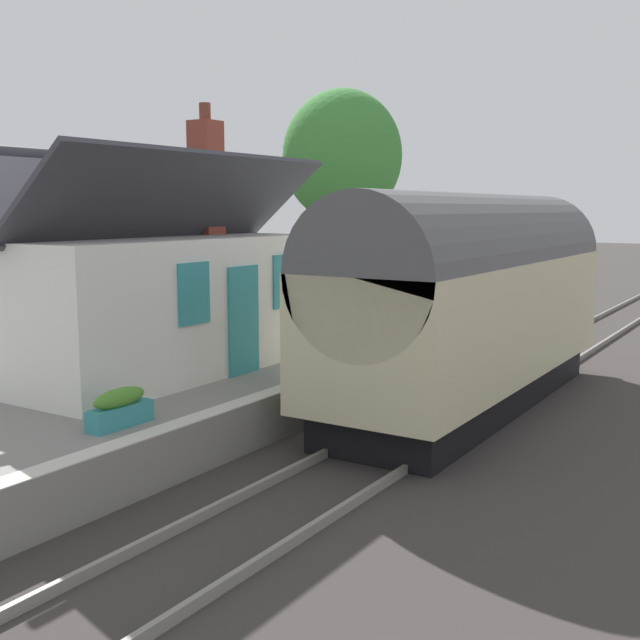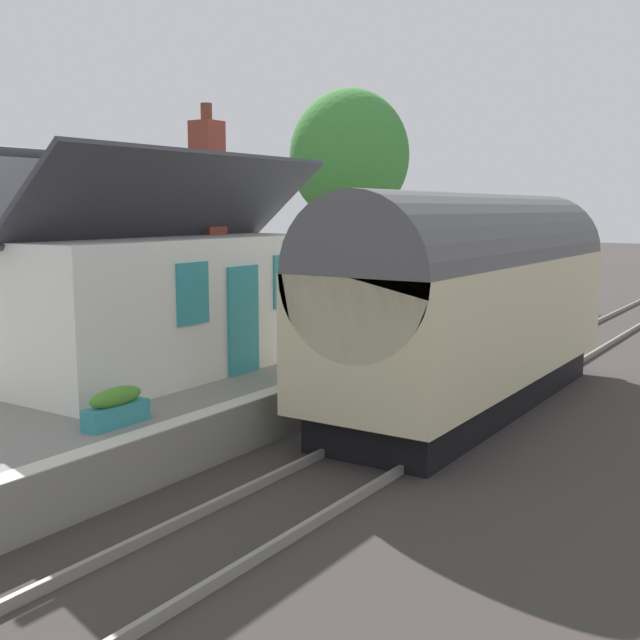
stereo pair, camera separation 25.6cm
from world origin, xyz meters
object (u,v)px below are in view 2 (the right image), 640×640
Objects in this scene: planter_corner_building at (116,407)px; lamp_post_platform at (353,245)px; bench_mid_platform at (468,291)px; tree_distant at (349,156)px; bench_by_lamp at (433,299)px; planter_edge_far at (364,296)px; planter_bench_left at (351,308)px; station_building at (150,297)px; planter_under_sign at (502,298)px; train at (472,299)px; planter_edge_near at (534,289)px; planter_by_door at (331,310)px; bench_near_building at (380,309)px.

planter_corner_building is 0.32× the size of lamp_post_platform.
bench_mid_platform is 0.16× the size of tree_distant.
planter_corner_building is (-13.64, -1.28, -0.20)m from bench_by_lamp.
planter_edge_far is 0.22× the size of lamp_post_platform.
station_building is at bearing 178.92° from planter_bench_left.
planter_under_sign is 4.45m from planter_edge_far.
planter_bench_left is (10.60, 2.33, 0.18)m from planter_corner_building.
train reaches higher than planter_corner_building.
train reaches higher than lamp_post_platform.
bench_by_lamp is 3.22m from planter_bench_left.
tree_distant is at bearing 18.77° from station_building.
planter_under_sign is at bearing -59.30° from planter_edge_far.
planter_by_door is (-7.53, 3.45, -0.16)m from planter_edge_near.
station_building reaches higher than planter_by_door.
planter_edge_near is at bearing -8.58° from planter_under_sign.
train is 14.79× the size of planter_under_sign.
tree_distant reaches higher than planter_corner_building.
bench_by_lamp reaches higher than planter_edge_far.
planter_by_door is at bearing 71.39° from planter_bench_left.
planter_by_door is (10.89, 3.19, 0.02)m from planter_corner_building.
planter_edge_near is (7.69, -1.75, -0.02)m from bench_near_building.
train is at bearing -132.31° from bench_near_building.
train is 9.72m from planter_edge_far.
bench_by_lamp is at bearing 155.09° from planter_under_sign.
bench_by_lamp is 2.64m from planter_edge_far.
lamp_post_platform is at bearing -174.04° from bench_mid_platform.
planter_corner_building is 1.15× the size of planter_by_door.
planter_edge_near is at bearing -0.81° from planter_corner_building.
train is 6.32m from planter_bench_left.
planter_corner_building is 0.12× the size of tree_distant.
planter_edge_far is at bearing 136.99° from planter_edge_near.
bench_near_building is 4.04m from planter_edge_far.
bench_near_building reaches higher than planter_corner_building.
bench_by_lamp is at bearing 179.74° from bench_mid_platform.
planter_by_door reaches higher than planter_corner_building.
lamp_post_platform is at bearing 2.58° from planter_corner_building.
planter_edge_far is at bearing 24.84° from planter_bench_left.
bench_near_building is at bearing 47.69° from train.
bench_mid_platform reaches higher than planter_by_door.
planter_edge_near is 1.08× the size of planter_edge_far.
tree_distant reaches higher than planter_by_door.
station_building is 7.86m from planter_by_door.
planter_edge_far is 0.08× the size of tree_distant.
tree_distant is (6.63, 7.02, 4.85)m from bench_by_lamp.
lamp_post_platform reaches higher than planter_by_door.
train is at bearing -140.53° from tree_distant.
train is at bearing -168.00° from planter_edge_near.
station_building reaches higher than lamp_post_platform.
lamp_post_platform is at bearing 81.76° from train.
tree_distant is at bearing 60.52° from bench_mid_platform.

